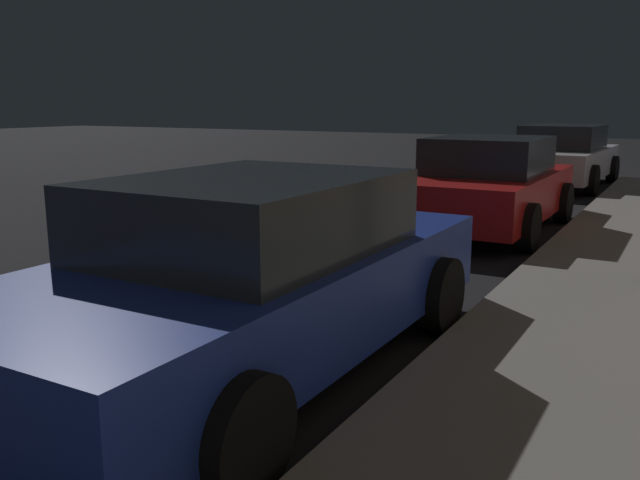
# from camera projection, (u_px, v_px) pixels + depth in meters

# --- Properties ---
(car_blue) EXTENTS (2.16, 4.57, 1.43)m
(car_blue) POSITION_uv_depth(u_px,v_px,m) (251.00, 275.00, 4.90)
(car_blue) COLOR navy
(car_blue) RESTS_ON ground
(car_red) EXTENTS (2.06, 4.10, 1.43)m
(car_red) POSITION_uv_depth(u_px,v_px,m) (487.00, 185.00, 10.22)
(car_red) COLOR maroon
(car_red) RESTS_ON ground
(car_silver) EXTENTS (2.18, 4.48, 1.43)m
(car_silver) POSITION_uv_depth(u_px,v_px,m) (562.00, 156.00, 15.61)
(car_silver) COLOR #B7B7BF
(car_silver) RESTS_ON ground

